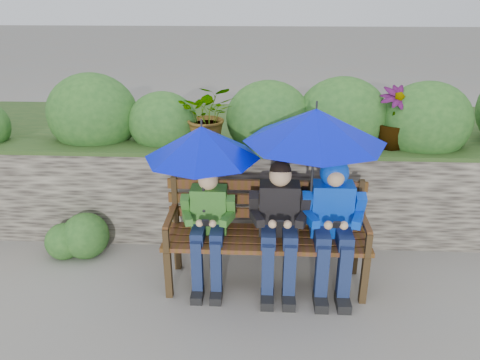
{
  "coord_description": "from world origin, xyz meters",
  "views": [
    {
      "loc": [
        0.19,
        -3.73,
        2.54
      ],
      "look_at": [
        0.0,
        0.1,
        0.95
      ],
      "focal_mm": 35.0,
      "sensor_mm": 36.0,
      "label": 1
    }
  ],
  "objects_px": {
    "boy_right": "(333,216)",
    "umbrella_right": "(315,126)",
    "park_bench": "(266,228)",
    "boy_left": "(208,222)",
    "boy_middle": "(279,221)",
    "umbrella_left": "(202,142)"
  },
  "relations": [
    {
      "from": "boy_right",
      "to": "boy_left",
      "type": "bearing_deg",
      "value": -179.79
    },
    {
      "from": "boy_left",
      "to": "umbrella_left",
      "type": "distance_m",
      "value": 0.73
    },
    {
      "from": "park_bench",
      "to": "boy_left",
      "type": "bearing_deg",
      "value": -170.88
    },
    {
      "from": "park_bench",
      "to": "boy_right",
      "type": "xyz_separation_m",
      "value": [
        0.57,
        -0.08,
        0.17
      ]
    },
    {
      "from": "boy_left",
      "to": "umbrella_right",
      "type": "bearing_deg",
      "value": 2.17
    },
    {
      "from": "umbrella_right",
      "to": "boy_left",
      "type": "bearing_deg",
      "value": -177.83
    },
    {
      "from": "umbrella_left",
      "to": "umbrella_right",
      "type": "bearing_deg",
      "value": 0.76
    },
    {
      "from": "boy_right",
      "to": "umbrella_right",
      "type": "height_order",
      "value": "umbrella_right"
    },
    {
      "from": "boy_right",
      "to": "umbrella_right",
      "type": "xyz_separation_m",
      "value": [
        -0.2,
        0.03,
        0.79
      ]
    },
    {
      "from": "park_bench",
      "to": "boy_left",
      "type": "height_order",
      "value": "boy_left"
    },
    {
      "from": "boy_left",
      "to": "umbrella_left",
      "type": "bearing_deg",
      "value": 149.04
    },
    {
      "from": "boy_right",
      "to": "umbrella_left",
      "type": "distance_m",
      "value": 1.29
    },
    {
      "from": "boy_left",
      "to": "umbrella_right",
      "type": "distance_m",
      "value": 1.25
    },
    {
      "from": "umbrella_left",
      "to": "boy_right",
      "type": "bearing_deg",
      "value": -0.9
    },
    {
      "from": "park_bench",
      "to": "boy_left",
      "type": "xyz_separation_m",
      "value": [
        -0.51,
        -0.08,
        0.09
      ]
    },
    {
      "from": "boy_middle",
      "to": "umbrella_left",
      "type": "bearing_deg",
      "value": 177.5
    },
    {
      "from": "boy_middle",
      "to": "boy_right",
      "type": "height_order",
      "value": "boy_right"
    },
    {
      "from": "park_bench",
      "to": "boy_middle",
      "type": "height_order",
      "value": "boy_middle"
    },
    {
      "from": "park_bench",
      "to": "boy_right",
      "type": "height_order",
      "value": "boy_right"
    },
    {
      "from": "boy_middle",
      "to": "boy_right",
      "type": "relative_size",
      "value": 0.98
    },
    {
      "from": "boy_left",
      "to": "umbrella_right",
      "type": "relative_size",
      "value": 0.94
    },
    {
      "from": "boy_middle",
      "to": "umbrella_right",
      "type": "xyz_separation_m",
      "value": [
        0.27,
        0.04,
        0.85
      ]
    }
  ]
}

